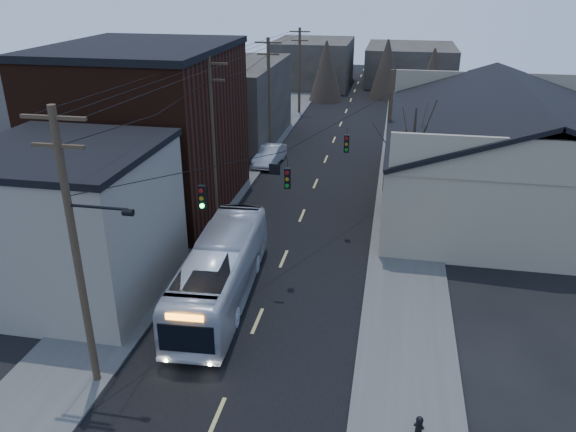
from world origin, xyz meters
The scene contains 14 objects.
road_surface centered at (0.00, 30.00, 0.01)m, with size 9.00×110.00×0.02m, color black.
sidewalk_left centered at (-6.50, 30.00, 0.06)m, with size 4.00×110.00×0.12m, color #474744.
sidewalk_right centered at (6.50, 30.00, 0.06)m, with size 4.00×110.00×0.12m, color #474744.
building_clapboard centered at (-9.00, 9.00, 3.50)m, with size 8.00×8.00×7.00m, color gray.
building_brick centered at (-10.00, 20.00, 5.00)m, with size 10.00×12.00×10.00m, color black.
building_left_far centered at (-9.50, 36.00, 3.50)m, with size 9.00×14.00×7.00m, color #2F2A25.
warehouse centered at (13.00, 25.00, 2.70)m, with size 16.16×20.60×7.73m.
building_far_left centered at (-6.00, 65.00, 3.00)m, with size 10.00×12.00×6.00m, color #2F2A25.
building_far_right centered at (7.00, 70.00, 2.50)m, with size 12.00×14.00×5.00m, color #2F2A25.
bare_tree centered at (6.50, 20.00, 3.60)m, with size 0.40×0.40×7.20m, color black.
utility_lines centered at (-3.11, 24.14, 4.95)m, with size 11.24×45.28×10.50m.
bus centered at (-2.08, 9.43, 1.50)m, with size 2.52×10.75×3.00m, color silver.
parked_car centered at (-4.30, 29.84, 0.76)m, with size 1.60×4.59×1.51m, color #AEAFB6.
fire_hydrant centered at (6.84, 2.43, 0.51)m, with size 0.35×0.25×0.72m.
Camera 1 is at (5.26, -12.32, 14.16)m, focal length 35.00 mm.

